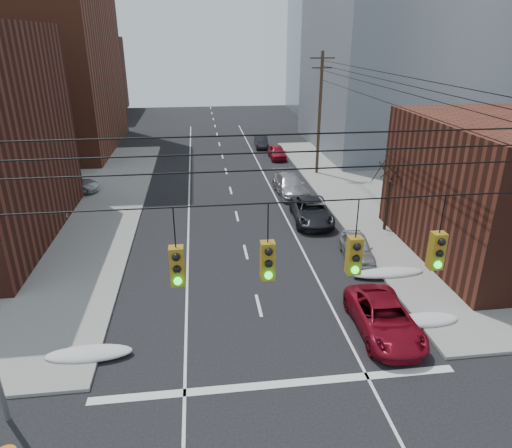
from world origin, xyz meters
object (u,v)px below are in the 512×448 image
object	(u,v)px
parked_car_a	(357,248)
parked_car_d	(290,185)
parked_car_b	(314,209)
parked_car_c	(311,211)
lot_car_b	(70,185)
lot_car_a	(39,212)
red_pickup	(384,318)
parked_car_f	(261,142)
parked_car_e	(277,152)

from	to	relation	value
parked_car_a	parked_car_d	world-z (taller)	parked_car_d
parked_car_b	parked_car_c	bearing A→B (deg)	-117.56
parked_car_a	parked_car_c	size ratio (longest dim) A/B	0.73
lot_car_b	parked_car_d	bearing A→B (deg)	-97.94
parked_car_c	lot_car_b	distance (m)	20.13
parked_car_b	lot_car_a	bearing A→B (deg)	174.02
parked_car_d	lot_car_a	size ratio (longest dim) A/B	1.48
red_pickup	parked_car_d	distance (m)	19.28
parked_car_f	red_pickup	bearing A→B (deg)	-86.67
parked_car_a	lot_car_b	world-z (taller)	lot_car_b
parked_car_b	parked_car_f	xyz separation A→B (m)	(-0.73, 22.56, 0.04)
red_pickup	parked_car_c	world-z (taller)	parked_car_c
parked_car_b	parked_car_c	world-z (taller)	parked_car_c
red_pickup	parked_car_e	distance (m)	31.11
parked_car_e	parked_car_f	distance (m)	5.57
parked_car_a	parked_car_d	bearing A→B (deg)	105.51
parked_car_d	lot_car_b	world-z (taller)	parked_car_d
red_pickup	lot_car_a	size ratio (longest dim) A/B	1.42
red_pickup	lot_car_a	distance (m)	24.55
red_pickup	parked_car_d	bearing A→B (deg)	92.59
parked_car_a	parked_car_e	distance (m)	23.95
red_pickup	parked_car_d	xyz separation A→B (m)	(-0.39, 19.28, 0.06)
lot_car_a	lot_car_b	xyz separation A→B (m)	(0.67, 6.01, 0.05)
parked_car_c	parked_car_e	size ratio (longest dim) A/B	1.36
parked_car_f	lot_car_a	bearing A→B (deg)	-128.77
lot_car_a	lot_car_b	distance (m)	6.05
red_pickup	parked_car_c	bearing A→B (deg)	91.63
parked_car_d	parked_car_f	distance (m)	17.31
parked_car_a	parked_car_d	size ratio (longest dim) A/B	0.75
parked_car_d	parked_car_e	distance (m)	11.86
parked_car_a	parked_car_b	world-z (taller)	parked_car_a
parked_car_f	lot_car_b	xyz separation A→B (m)	(-18.02, -15.13, 0.14)
parked_car_d	lot_car_b	size ratio (longest dim) A/B	1.15
parked_car_a	parked_car_f	world-z (taller)	parked_car_a
parked_car_c	lot_car_b	world-z (taller)	parked_car_c
parked_car_a	lot_car_a	xyz separation A→B (m)	(-20.29, 8.29, 0.07)
parked_car_d	parked_car_f	size ratio (longest dim) A/B	1.35
parked_car_f	lot_car_b	bearing A→B (deg)	-137.28
parked_car_a	parked_car_c	bearing A→B (deg)	109.71
red_pickup	parked_car_a	bearing A→B (deg)	81.84
parked_car_f	lot_car_a	world-z (taller)	lot_car_a
parked_car_e	lot_car_b	world-z (taller)	lot_car_b
parked_car_c	lot_car_b	xyz separation A→B (m)	(-18.37, 8.25, 0.04)
parked_car_f	lot_car_a	size ratio (longest dim) A/B	1.09
lot_car_b	parked_car_f	bearing A→B (deg)	-51.04
red_pickup	parked_car_d	size ratio (longest dim) A/B	0.96
parked_car_d	parked_car_e	xyz separation A→B (m)	(0.97, 11.83, -0.10)
parked_car_f	parked_car_b	bearing A→B (deg)	-85.42
parked_car_d	parked_car_e	world-z (taller)	parked_car_d
parked_car_d	red_pickup	bearing A→B (deg)	-90.85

